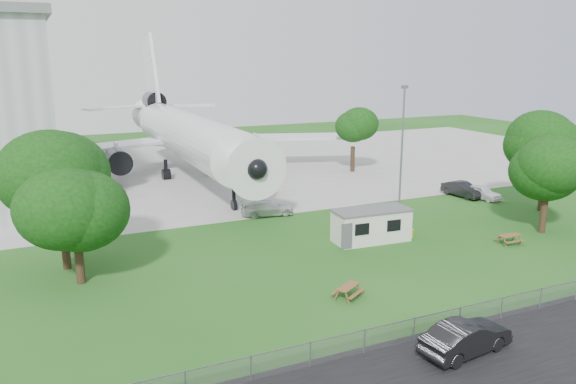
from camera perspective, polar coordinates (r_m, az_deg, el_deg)
name	(u,v)px	position (r m, az deg, el deg)	size (l,w,h in m)	color
ground	(352,272)	(38.92, 6.50, -8.11)	(160.00, 160.00, 0.00)	#336D26
asphalt_strip	(492,365)	(29.71, 20.05, -16.16)	(120.00, 8.00, 0.02)	black
concrete_apron	(198,171)	(72.81, -9.08, 2.10)	(120.00, 46.00, 0.03)	#B7B7B2
airliner	(186,133)	(69.39, -10.36, 5.89)	(46.36, 47.73, 17.69)	white
site_cabin	(371,225)	(45.09, 8.46, -3.34)	(6.83, 3.09, 2.62)	silver
picnic_west	(348,298)	(35.08, 6.10, -10.62)	(1.80, 1.50, 0.76)	brown
picnic_east	(509,244)	(47.52, 21.53, -4.94)	(1.80, 1.50, 0.76)	brown
fence	(444,333)	(31.93, 15.56, -13.64)	(58.00, 0.04, 1.30)	gray
lamp_mast	(401,162)	(46.66, 11.42, 3.04)	(0.16, 0.16, 12.00)	slate
tree_west_big	(59,180)	(40.53, -22.25, 1.11)	(8.49, 8.49, 10.54)	#382619
tree_west_small	(74,206)	(37.78, -20.88, -1.32)	(6.50, 6.50, 8.46)	#382619
tree_east_front	(548,172)	(50.46, 24.92, 1.84)	(6.61, 6.61, 8.47)	#382619
tree_east_back	(547,143)	(57.66, 24.86, 4.51)	(6.98, 6.98, 9.97)	#382619
tree_far_apron	(353,129)	(71.32, 6.66, 6.42)	(5.65, 5.65, 8.36)	#382619
car_centre_sedan	(466,338)	(29.94, 17.63, -13.93)	(1.76, 5.04, 1.66)	black
car_ne_hatch	(481,192)	(61.13, 19.04, -0.02)	(1.69, 4.19, 1.43)	white
car_ne_sedan	(462,189)	(61.52, 17.29, 0.25)	(1.63, 4.66, 1.54)	black
car_apron_van	(267,208)	(51.89, -2.12, -1.63)	(1.98, 4.86, 1.41)	white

